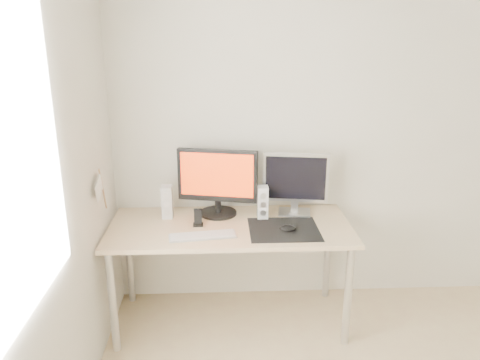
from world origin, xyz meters
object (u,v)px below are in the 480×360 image
desk (230,236)px  phone_dock (198,221)px  speaker_right (263,202)px  second_monitor (295,181)px  speaker_left (167,202)px  mouse (288,228)px  keyboard (203,236)px  main_monitor (218,180)px

desk → phone_dock: phone_dock is taller
desk → speaker_right: 0.32m
second_monitor → speaker_left: 0.89m
mouse → keyboard: 0.54m
second_monitor → speaker_left: size_ratio=2.00×
main_monitor → keyboard: main_monitor is taller
mouse → second_monitor: 0.39m
speaker_left → speaker_right: same height
keyboard → mouse: bearing=6.0°
speaker_right → desk: bearing=-152.7°
mouse → speaker_right: size_ratio=0.47×
speaker_right → keyboard: speaker_right is taller
main_monitor → keyboard: size_ratio=1.26×
desk → keyboard: bearing=-134.5°
speaker_left → keyboard: 0.43m
second_monitor → phone_dock: size_ratio=3.83×
phone_dock → speaker_right: bearing=15.2°
mouse → speaker_right: bearing=120.5°
desk → second_monitor: (0.46, 0.19, 0.32)m
main_monitor → speaker_right: size_ratio=2.43×
mouse → speaker_left: bearing=161.0°
mouse → phone_dock: (-0.58, 0.12, 0.01)m
desk → speaker_left: 0.49m
phone_dock → second_monitor: bearing=15.7°
desk → speaker_right: (0.23, 0.12, 0.19)m
mouse → main_monitor: 0.59m
main_monitor → speaker_right: (0.31, -0.07, -0.14)m
desk → second_monitor: 0.59m
desk → main_monitor: (-0.08, 0.19, 0.33)m
desk → phone_dock: 0.24m
phone_dock → keyboard: bearing=-78.6°
mouse → keyboard: mouse is taller
desk → main_monitor: 0.39m
speaker_left → main_monitor: bearing=6.4°
speaker_left → speaker_right: (0.65, -0.03, 0.00)m
mouse → speaker_left: (-0.79, 0.27, 0.09)m
main_monitor → speaker_left: (-0.35, -0.04, -0.14)m
second_monitor → speaker_left: (-0.88, -0.04, -0.13)m
second_monitor → desk: bearing=-157.9°
speaker_left → second_monitor: bearing=2.3°
desk → main_monitor: size_ratio=2.92×
speaker_right → main_monitor: bearing=166.5°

